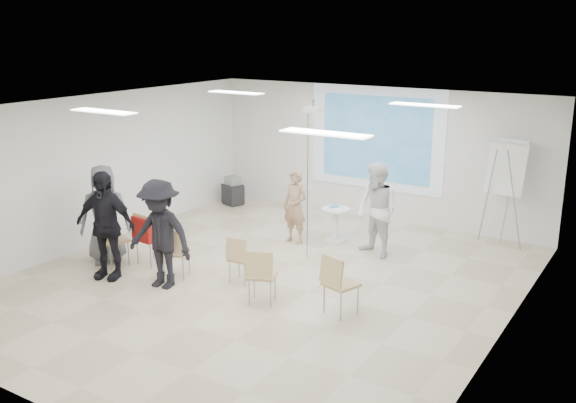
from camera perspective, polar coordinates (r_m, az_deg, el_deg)
The scene contains 30 objects.
floor at distance 11.22m, azimuth -2.19°, elevation -7.34°, with size 8.00×9.00×0.10m, color beige.
ceiling at distance 10.42m, azimuth -2.36°, elevation 8.59°, with size 8.00×9.00×0.10m, color white.
wall_back at distance 14.60m, azimuth 7.87°, elevation 4.25°, with size 8.00×0.10×3.00m, color silver.
wall_left at distance 13.37m, azimuth -16.78°, elevation 2.71°, with size 0.10×9.00×3.00m, color silver.
wall_right at distance 9.16m, azimuth 19.19°, elevation -3.19°, with size 0.10×9.00×3.00m, color silver.
projection_halo at distance 14.48m, azimuth 7.81°, elevation 5.57°, with size 3.20×0.01×2.30m, color silver.
projection_image at distance 14.47m, azimuth 7.79°, elevation 5.56°, with size 2.60×0.01×1.90m, color teal.
pedestal_table at distance 13.09m, azimuth 4.26°, elevation -1.89°, with size 0.67×0.67×0.73m.
player_left at distance 12.90m, azimuth 0.64°, elevation -0.03°, with size 0.62×0.42×1.71m, color tan.
player_right at distance 12.21m, azimuth 7.92°, elevation -0.34°, with size 0.97×0.77×2.01m, color white.
controller_left at distance 12.95m, azimuth 1.90°, elevation 1.26°, with size 0.04×0.13×0.04m, color silver.
controller_right at distance 12.42m, azimuth 7.70°, elevation 1.60°, with size 0.04×0.13×0.04m, color silver.
chair_far_left at distance 12.13m, azimuth -15.59°, elevation -3.06°, with size 0.55×0.58×0.95m.
chair_left_mid at distance 12.02m, azimuth -12.40°, elevation -2.89°, with size 0.52×0.55×0.99m.
chair_left_inner at distance 11.30m, azimuth -10.06°, elevation -4.20°, with size 0.57×0.59×0.91m.
chair_center at distance 11.00m, azimuth -4.33°, elevation -4.86°, with size 0.41×0.44×0.82m.
chair_right_inner at distance 10.12m, azimuth -2.42°, elevation -6.31°, with size 0.57×0.59×0.92m.
chair_right_far at distance 9.77m, azimuth 4.42°, elevation -7.00°, with size 0.58×0.60×0.96m.
red_jacket at distance 11.88m, azimuth -12.85°, elevation -2.46°, with size 0.47×0.11×0.45m, color #AA1915.
laptop at distance 11.40m, azimuth -9.85°, elevation -4.28°, with size 0.33×0.24×0.03m, color black.
audience_left at distance 11.46m, azimuth -16.00°, elevation -1.36°, with size 1.28×0.77×2.20m, color black.
audience_mid at distance 10.83m, azimuth -11.34°, elevation -2.25°, with size 1.37×0.75×2.11m, color black.
audience_outer at distance 12.27m, azimuth -16.02°, elevation -0.59°, with size 1.01×0.66×2.06m, color slate.
flipchart_easel at distance 13.23m, azimuth 18.85°, elevation 2.82°, with size 0.92×0.71×2.16m.
av_cart at distance 15.87m, azimuth -4.92°, elevation 0.89°, with size 0.57×0.52×0.71m.
ceiling_projector at distance 11.67m, azimuth 2.24°, elevation 7.52°, with size 0.30×0.25×3.00m.
fluor_panel_nw at distance 13.21m, azimuth -4.65°, elevation 9.63°, with size 1.20×0.30×0.02m, color white.
fluor_panel_ne at distance 11.30m, azimuth 12.05°, elevation 8.38°, with size 1.20×0.30×0.02m, color white.
fluor_panel_sw at distance 10.63m, azimuth -16.08°, elevation 7.70°, with size 1.20×0.30×0.02m, color white.
fluor_panel_se at distance 8.13m, azimuth 3.34°, elevation 6.08°, with size 1.20×0.30×0.02m, color white.
Camera 1 is at (5.86, -8.53, 4.28)m, focal length 40.00 mm.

